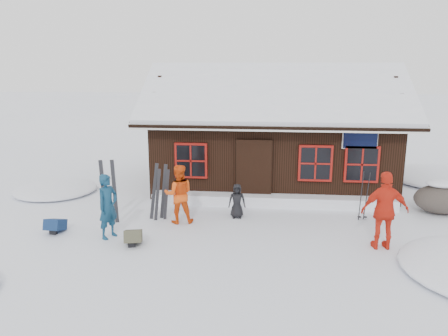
# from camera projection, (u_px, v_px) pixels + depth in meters

# --- Properties ---
(ground) EXTENTS (120.00, 120.00, 0.00)m
(ground) POSITION_uv_depth(u_px,v_px,m) (216.00, 230.00, 11.72)
(ground) COLOR white
(ground) RESTS_ON ground
(mountain_hut) EXTENTS (8.90, 6.09, 4.42)m
(mountain_hut) POSITION_uv_depth(u_px,v_px,m) (273.00, 141.00, 16.03)
(mountain_hut) COLOR black
(mountain_hut) RESTS_ON ground
(snow_drift) EXTENTS (7.60, 0.60, 0.35)m
(snow_drift) POSITION_uv_depth(u_px,v_px,m) (272.00, 200.00, 13.71)
(snow_drift) COLOR white
(snow_drift) RESTS_ON ground
(snow_mounds) EXTENTS (20.60, 13.20, 0.48)m
(snow_mounds) POSITION_uv_depth(u_px,v_px,m) (277.00, 209.00, 13.36)
(snow_mounds) COLOR white
(snow_mounds) RESTS_ON ground
(skier_teal) EXTENTS (0.63, 0.72, 1.67)m
(skier_teal) POSITION_uv_depth(u_px,v_px,m) (108.00, 206.00, 11.01)
(skier_teal) COLOR navy
(skier_teal) RESTS_ON ground
(skier_orange_left) EXTENTS (0.92, 0.78, 1.66)m
(skier_orange_left) POSITION_uv_depth(u_px,v_px,m) (179.00, 194.00, 12.09)
(skier_orange_left) COLOR #EC4E10
(skier_orange_left) RESTS_ON ground
(skier_orange_right) EXTENTS (1.14, 0.55, 1.90)m
(skier_orange_right) POSITION_uv_depth(u_px,v_px,m) (385.00, 211.00, 10.32)
(skier_orange_right) COLOR red
(skier_orange_right) RESTS_ON ground
(skier_crouched) EXTENTS (0.52, 0.37, 1.00)m
(skier_crouched) POSITION_uv_depth(u_px,v_px,m) (237.00, 201.00, 12.55)
(skier_crouched) COLOR black
(skier_crouched) RESTS_ON ground
(boulder) EXTENTS (1.57, 1.17, 0.91)m
(boulder) POSITION_uv_depth(u_px,v_px,m) (441.00, 198.00, 12.94)
(boulder) COLOR #4E453E
(boulder) RESTS_ON ground
(ski_pair_left) EXTENTS (0.57, 0.13, 1.67)m
(ski_pair_left) POSITION_uv_depth(u_px,v_px,m) (159.00, 192.00, 12.40)
(ski_pair_left) COLOR black
(ski_pair_left) RESTS_ON ground
(ski_pair_mid) EXTENTS (0.47, 0.11, 1.85)m
(ski_pair_mid) POSITION_uv_depth(u_px,v_px,m) (109.00, 192.00, 12.08)
(ski_pair_mid) COLOR black
(ski_pair_mid) RESTS_ON ground
(ski_pair_right) EXTENTS (0.49, 0.14, 1.54)m
(ski_pair_right) POSITION_uv_depth(u_px,v_px,m) (162.00, 196.00, 12.32)
(ski_pair_right) COLOR black
(ski_pair_right) RESTS_ON ground
(ski_poles) EXTENTS (0.26, 0.13, 1.45)m
(ski_poles) POSITION_uv_depth(u_px,v_px,m) (364.00, 197.00, 12.33)
(ski_poles) COLOR black
(ski_poles) RESTS_ON ground
(backpack_blue) EXTENTS (0.42, 0.54, 0.29)m
(backpack_blue) POSITION_uv_depth(u_px,v_px,m) (56.00, 227.00, 11.49)
(backpack_blue) COLOR navy
(backpack_blue) RESTS_ON ground
(backpack_olive) EXTENTS (0.52, 0.62, 0.30)m
(backpack_olive) POSITION_uv_depth(u_px,v_px,m) (133.00, 239.00, 10.70)
(backpack_olive) COLOR #474633
(backpack_olive) RESTS_ON ground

